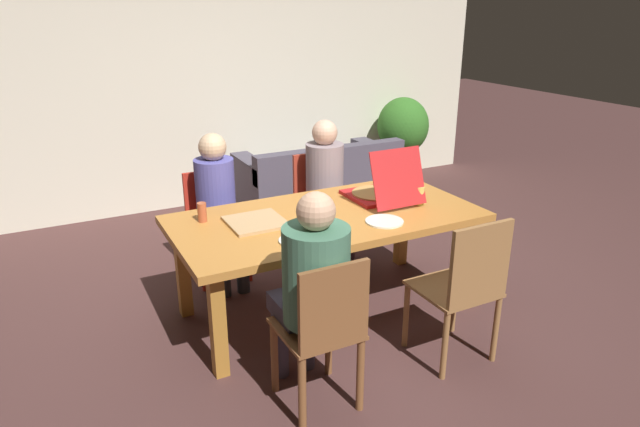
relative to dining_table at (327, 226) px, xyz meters
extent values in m
plane|color=#4C2F2C|center=(0.00, 0.00, -0.67)|extent=(20.00, 20.00, 0.00)
cube|color=beige|center=(0.00, 2.79, 0.76)|extent=(6.95, 0.12, 2.84)
cube|color=#BE7933|center=(0.00, 0.00, 0.05)|extent=(2.14, 1.07, 0.05)
cube|color=#B4772D|center=(-0.94, -0.40, -0.32)|extent=(0.09, 0.09, 0.69)
cube|color=#B4772D|center=(0.94, -0.40, -0.32)|extent=(0.09, 0.09, 0.69)
cube|color=#B4772D|center=(-0.94, 0.40, -0.32)|extent=(0.09, 0.09, 0.69)
cube|color=#B4772D|center=(0.94, 0.40, -0.32)|extent=(0.09, 0.09, 0.69)
cylinder|color=red|center=(-0.34, 0.69, -0.44)|extent=(0.04, 0.04, 0.46)
cylinder|color=red|center=(-0.72, 0.69, -0.44)|extent=(0.04, 0.04, 0.46)
cylinder|color=red|center=(-0.34, 1.05, -0.44)|extent=(0.04, 0.04, 0.46)
cylinder|color=red|center=(-0.72, 1.05, -0.44)|extent=(0.04, 0.04, 0.46)
cube|color=red|center=(-0.53, 0.87, -0.20)|extent=(0.43, 0.41, 0.02)
cube|color=red|center=(-0.53, 1.06, 0.01)|extent=(0.41, 0.03, 0.39)
cylinder|color=#2D323A|center=(-0.45, 0.54, -0.43)|extent=(0.10, 0.10, 0.48)
cylinder|color=#2D323A|center=(-0.61, 0.54, -0.43)|extent=(0.10, 0.10, 0.48)
cube|color=#2D323A|center=(-0.53, 0.69, -0.14)|extent=(0.28, 0.35, 0.11)
cylinder|color=#5452A5|center=(-0.53, 0.87, 0.10)|extent=(0.31, 0.31, 0.48)
sphere|color=#D7B087|center=(-0.53, 0.87, 0.44)|extent=(0.22, 0.22, 0.22)
cylinder|color=brown|center=(-0.71, -0.70, -0.44)|extent=(0.04, 0.04, 0.46)
cylinder|color=brown|center=(-0.35, -0.70, -0.44)|extent=(0.04, 0.04, 0.46)
cylinder|color=brown|center=(-0.71, -1.07, -0.44)|extent=(0.04, 0.04, 0.46)
cylinder|color=brown|center=(-0.35, -1.07, -0.44)|extent=(0.04, 0.04, 0.46)
cube|color=brown|center=(-0.53, -0.88, -0.20)|extent=(0.41, 0.43, 0.02)
cube|color=brown|center=(-0.53, -1.08, 0.04)|extent=(0.39, 0.03, 0.45)
cylinder|color=#3C3747|center=(-0.62, -0.58, -0.43)|extent=(0.10, 0.10, 0.48)
cylinder|color=#3C3747|center=(-0.44, -0.58, -0.43)|extent=(0.10, 0.10, 0.48)
cube|color=#3C3747|center=(-0.53, -0.72, -0.14)|extent=(0.32, 0.32, 0.11)
cylinder|color=#43755A|center=(-0.53, -0.88, 0.13)|extent=(0.36, 0.36, 0.53)
sphere|color=#E2AD88|center=(-0.53, -0.88, 0.49)|extent=(0.20, 0.20, 0.20)
cylinder|color=#A83423|center=(0.63, 0.69, -0.44)|extent=(0.05, 0.05, 0.46)
cylinder|color=#A83423|center=(0.25, 0.69, -0.44)|extent=(0.05, 0.05, 0.46)
cylinder|color=#A83423|center=(0.63, 1.03, -0.44)|extent=(0.05, 0.05, 0.46)
cylinder|color=#A83423|center=(0.25, 1.03, -0.44)|extent=(0.05, 0.05, 0.46)
cube|color=#A83423|center=(0.44, 0.86, -0.20)|extent=(0.44, 0.40, 0.02)
cube|color=#A83423|center=(0.44, 1.04, 0.03)|extent=(0.42, 0.03, 0.43)
cylinder|color=#413240|center=(0.52, 0.56, -0.43)|extent=(0.10, 0.10, 0.48)
cylinder|color=#413240|center=(0.36, 0.56, -0.43)|extent=(0.10, 0.10, 0.48)
cube|color=#413240|center=(0.44, 0.70, -0.14)|extent=(0.29, 0.32, 0.11)
cylinder|color=gray|center=(0.44, 0.86, 0.11)|extent=(0.32, 0.32, 0.49)
sphere|color=#DBAC8E|center=(0.44, 0.86, 0.45)|extent=(0.21, 0.21, 0.21)
cylinder|color=#9A6A3C|center=(0.24, -0.67, -0.44)|extent=(0.04, 0.04, 0.46)
cylinder|color=#9A6A3C|center=(0.64, -0.67, -0.44)|extent=(0.04, 0.04, 0.46)
cylinder|color=#9A6A3C|center=(0.24, -1.06, -0.44)|extent=(0.04, 0.04, 0.46)
cylinder|color=#9A6A3C|center=(0.64, -1.06, -0.44)|extent=(0.04, 0.04, 0.46)
cube|color=#9A6A3C|center=(0.44, -0.86, -0.20)|extent=(0.45, 0.45, 0.02)
cube|color=#9A6A3C|center=(0.44, -1.07, 0.06)|extent=(0.43, 0.03, 0.49)
cube|color=tan|center=(-0.50, 0.07, 0.09)|extent=(0.37, 0.37, 0.02)
cube|color=red|center=(0.52, 0.17, 0.09)|extent=(0.42, 0.42, 0.03)
cylinder|color=#C08E48|center=(0.52, 0.17, 0.11)|extent=(0.37, 0.37, 0.01)
cube|color=red|center=(0.52, -0.11, 0.31)|extent=(0.42, 0.14, 0.40)
cylinder|color=white|center=(-0.07, 0.10, 0.09)|extent=(0.21, 0.21, 0.01)
cylinder|color=white|center=(-0.37, -0.33, 0.09)|extent=(0.25, 0.25, 0.01)
cylinder|color=white|center=(0.28, -0.30, 0.09)|extent=(0.26, 0.26, 0.01)
cylinder|color=#B85331|center=(-0.81, 0.27, 0.15)|extent=(0.06, 0.06, 0.13)
cylinder|color=#E0C75C|center=(0.70, -0.12, 0.15)|extent=(0.08, 0.08, 0.14)
cylinder|color=#DFCA60|center=(-0.18, -0.11, 0.15)|extent=(0.07, 0.07, 0.14)
cube|color=#4D4856|center=(1.02, 2.16, -0.46)|extent=(1.73, 0.86, 0.41)
cube|color=#4D4856|center=(1.02, 1.81, -0.10)|extent=(1.73, 0.16, 0.31)
cube|color=#4D4856|center=(0.26, 2.16, -0.17)|extent=(0.20, 0.81, 0.18)
cube|color=#4D4856|center=(1.79, 2.16, -0.17)|extent=(0.20, 0.81, 0.18)
cylinder|color=#A96656|center=(2.32, 2.37, -0.51)|extent=(0.29, 0.29, 0.31)
cylinder|color=brown|center=(2.32, 2.37, -0.28)|extent=(0.05, 0.05, 0.16)
ellipsoid|color=#336F24|center=(2.32, 2.37, 0.05)|extent=(0.63, 0.63, 0.69)
camera|label=1|loc=(-1.74, -3.27, 1.48)|focal=31.76mm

